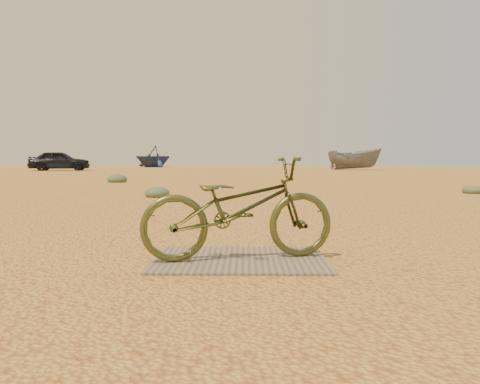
{
  "coord_description": "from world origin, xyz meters",
  "views": [
    {
      "loc": [
        -0.33,
        -3.98,
        0.88
      ],
      "look_at": [
        -0.38,
        0.02,
        0.6
      ],
      "focal_mm": 35.0,
      "sensor_mm": 36.0,
      "label": 1
    }
  ],
  "objects_px": {
    "bicycle": "(239,208)",
    "boat_mid_right": "(354,159)",
    "car": "(60,161)",
    "plywood_board": "(240,259)",
    "boat_far_left": "(153,156)"
  },
  "relations": [
    {
      "from": "bicycle",
      "to": "boat_mid_right",
      "type": "relative_size",
      "value": 0.37
    },
    {
      "from": "car",
      "to": "boat_mid_right",
      "type": "relative_size",
      "value": 1.0
    },
    {
      "from": "bicycle",
      "to": "boat_mid_right",
      "type": "distance_m",
      "value": 36.34
    },
    {
      "from": "plywood_board",
      "to": "car",
      "type": "bearing_deg",
      "value": 114.05
    },
    {
      "from": "bicycle",
      "to": "boat_far_left",
      "type": "distance_m",
      "value": 49.43
    },
    {
      "from": "bicycle",
      "to": "boat_mid_right",
      "type": "height_order",
      "value": "boat_mid_right"
    },
    {
      "from": "plywood_board",
      "to": "car",
      "type": "relative_size",
      "value": 0.33
    },
    {
      "from": "plywood_board",
      "to": "bicycle",
      "type": "distance_m",
      "value": 0.45
    },
    {
      "from": "car",
      "to": "boat_far_left",
      "type": "distance_m",
      "value": 16.36
    },
    {
      "from": "plywood_board",
      "to": "bicycle",
      "type": "bearing_deg",
      "value": -109.15
    },
    {
      "from": "car",
      "to": "boat_mid_right",
      "type": "height_order",
      "value": "boat_mid_right"
    },
    {
      "from": "plywood_board",
      "to": "boat_far_left",
      "type": "distance_m",
      "value": 49.41
    },
    {
      "from": "car",
      "to": "boat_far_left",
      "type": "relative_size",
      "value": 0.98
    },
    {
      "from": "boat_mid_right",
      "to": "car",
      "type": "bearing_deg",
      "value": 127.57
    },
    {
      "from": "boat_far_left",
      "to": "boat_mid_right",
      "type": "distance_m",
      "value": 23.42
    }
  ]
}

